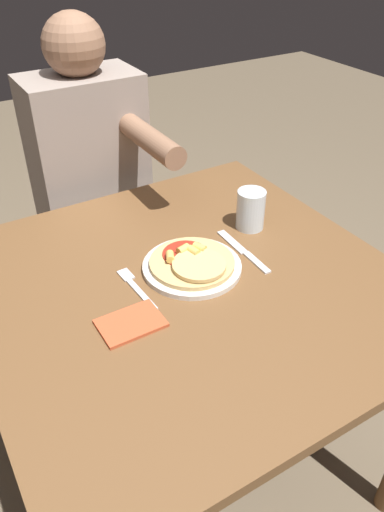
# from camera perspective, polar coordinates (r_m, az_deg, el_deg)

# --- Properties ---
(ground_plane) EXTENTS (8.00, 8.00, 0.00)m
(ground_plane) POSITION_cam_1_polar(r_m,az_deg,el_deg) (1.79, -0.35, -22.19)
(ground_plane) COLOR brown
(dining_table) EXTENTS (1.00, 1.00, 0.76)m
(dining_table) POSITION_cam_1_polar(r_m,az_deg,el_deg) (1.29, -0.46, -6.74)
(dining_table) COLOR brown
(dining_table) RESTS_ON ground_plane
(plate) EXTENTS (0.25, 0.25, 0.01)m
(plate) POSITION_cam_1_polar(r_m,az_deg,el_deg) (1.25, 0.00, -1.23)
(plate) COLOR silver
(plate) RESTS_ON dining_table
(pizza) EXTENTS (0.21, 0.21, 0.04)m
(pizza) POSITION_cam_1_polar(r_m,az_deg,el_deg) (1.24, 0.10, -0.67)
(pizza) COLOR tan
(pizza) RESTS_ON plate
(fork) EXTENTS (0.03, 0.18, 0.00)m
(fork) POSITION_cam_1_polar(r_m,az_deg,el_deg) (1.20, -6.54, -3.45)
(fork) COLOR silver
(fork) RESTS_ON dining_table
(knife) EXTENTS (0.03, 0.22, 0.00)m
(knife) POSITION_cam_1_polar(r_m,az_deg,el_deg) (1.32, 5.95, 0.50)
(knife) COLOR silver
(knife) RESTS_ON dining_table
(drinking_glass) EXTENTS (0.08, 0.08, 0.11)m
(drinking_glass) POSITION_cam_1_polar(r_m,az_deg,el_deg) (1.40, 6.72, 5.29)
(drinking_glass) COLOR silver
(drinking_glass) RESTS_ON dining_table
(napkin) EXTENTS (0.14, 0.10, 0.01)m
(napkin) POSITION_cam_1_polar(r_m,az_deg,el_deg) (1.10, -7.01, -7.63)
(napkin) COLOR #C6512D
(napkin) RESTS_ON dining_table
(person_diner) EXTENTS (0.36, 0.52, 1.26)m
(person_diner) POSITION_cam_1_polar(r_m,az_deg,el_deg) (1.76, -11.34, 8.82)
(person_diner) COLOR #2D2D38
(person_diner) RESTS_ON ground_plane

